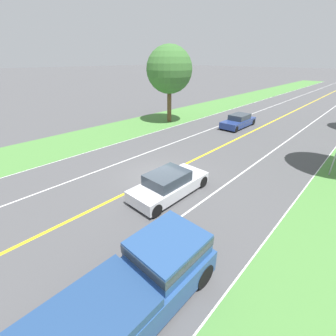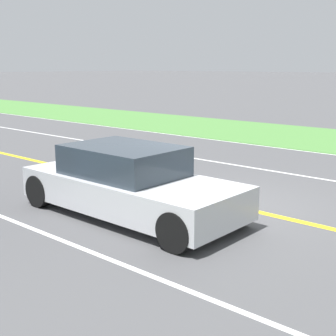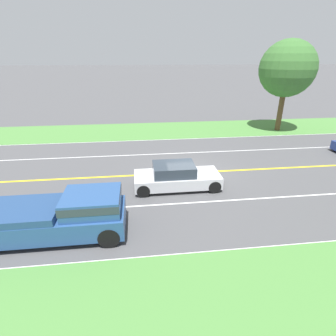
{
  "view_description": "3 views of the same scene",
  "coord_description": "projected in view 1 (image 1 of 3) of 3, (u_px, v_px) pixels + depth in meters",
  "views": [
    {
      "loc": [
        8.77,
        -8.55,
        6.6
      ],
      "look_at": [
        1.19,
        -0.48,
        1.17
      ],
      "focal_mm": 24.0,
      "sensor_mm": 36.0,
      "label": 1
    },
    {
      "loc": [
        7.84,
        5.25,
        2.83
      ],
      "look_at": [
        1.53,
        -0.28,
        1.0
      ],
      "focal_mm": 50.0,
      "sensor_mm": 36.0,
      "label": 2
    },
    {
      "loc": [
        14.28,
        -2.98,
        6.57
      ],
      "look_at": [
        1.25,
        -1.42,
        0.92
      ],
      "focal_mm": 28.0,
      "sensor_mm": 36.0,
      "label": 3
    }
  ],
  "objects": [
    {
      "name": "ego_car",
      "position": [
        169.0,
        184.0,
        11.82
      ],
      "size": [
        1.89,
        4.53,
        1.35
      ],
      "color": "silver",
      "rests_on": "ground"
    },
    {
      "name": "oncoming_car",
      "position": [
        238.0,
        121.0,
        23.69
      ],
      "size": [
        1.82,
        4.66,
        1.32
      ],
      "rotation": [
        0.0,
        0.0,
        3.14
      ],
      "color": "navy",
      "rests_on": "ground"
    },
    {
      "name": "grass_verge_left",
      "position": [
        81.0,
        140.0,
        20.03
      ],
      "size": [
        6.0,
        160.0,
        0.03
      ],
      "primitive_type": "cube",
      "color": "#4C843D",
      "rests_on": "ground"
    },
    {
      "name": "lane_dash_same_dir",
      "position": [
        206.0,
        198.0,
        11.73
      ],
      "size": [
        0.1,
        160.0,
        0.01
      ],
      "primitive_type": "cube",
      "color": "white",
      "rests_on": "ground"
    },
    {
      "name": "lane_edge_line_left",
      "position": [
        99.0,
        149.0,
        18.19
      ],
      "size": [
        0.14,
        160.0,
        0.01
      ],
      "primitive_type": "cube",
      "color": "white",
      "rests_on": "ground"
    },
    {
      "name": "dog",
      "position": [
        152.0,
        179.0,
        12.55
      ],
      "size": [
        0.28,
        1.04,
        0.85
      ],
      "rotation": [
        0.0,
        0.0,
        0.11
      ],
      "color": "brown",
      "rests_on": "ground"
    },
    {
      "name": "pickup_truck",
      "position": [
        134.0,
        289.0,
        6.17
      ],
      "size": [
        2.11,
        5.68,
        1.76
      ],
      "color": "#284C84",
      "rests_on": "ground"
    },
    {
      "name": "ground_plane",
      "position": [
        159.0,
        177.0,
        13.89
      ],
      "size": [
        400.0,
        400.0,
        0.0
      ],
      "primitive_type": "plane",
      "color": "#4C4C4F"
    },
    {
      "name": "centre_divider_line",
      "position": [
        159.0,
        177.0,
        13.89
      ],
      "size": [
        0.18,
        160.0,
        0.01
      ],
      "primitive_type": "cube",
      "color": "yellow",
      "rests_on": "ground"
    },
    {
      "name": "roadside_tree_left_near",
      "position": [
        169.0,
        70.0,
        23.59
      ],
      "size": [
        4.85,
        4.85,
        7.95
      ],
      "color": "brown",
      "rests_on": "ground"
    },
    {
      "name": "lane_edge_line_right",
      "position": [
        275.0,
        230.0,
        9.58
      ],
      "size": [
        0.14,
        160.0,
        0.01
      ],
      "primitive_type": "cube",
      "color": "white",
      "rests_on": "ground"
    },
    {
      "name": "lane_dash_oncoming",
      "position": [
        125.0,
        161.0,
        16.04
      ],
      "size": [
        0.1,
        160.0,
        0.01
      ],
      "primitive_type": "cube",
      "color": "white",
      "rests_on": "ground"
    }
  ]
}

